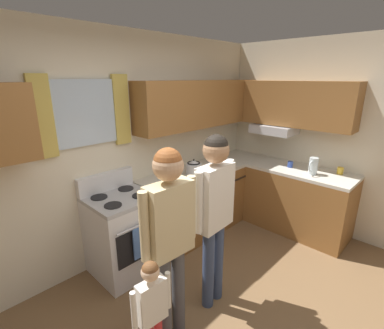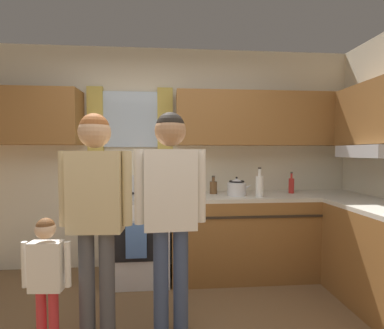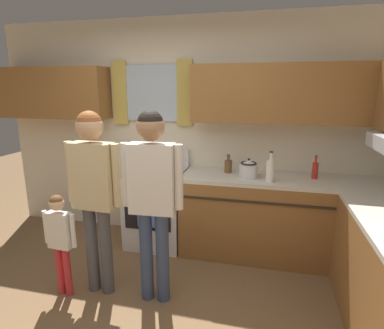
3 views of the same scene
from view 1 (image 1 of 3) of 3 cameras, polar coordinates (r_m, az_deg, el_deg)
name	(u,v)px [view 1 (image 1 of 3)]	position (r m, az deg, el deg)	size (l,w,h in m)	color
back_wall_unit	(121,136)	(3.20, -14.44, 5.65)	(4.60, 0.42, 2.60)	beige
right_wall_unit	(352,134)	(4.07, 30.01, 5.37)	(0.52, 4.05, 2.60)	beige
kitchen_counter_run	(242,198)	(4.06, 10.25, -6.74)	(2.16, 1.99, 0.90)	brown
stove_oven	(123,233)	(3.22, -14.05, -13.48)	(0.65, 0.67, 1.10)	silver
bottle_squat_brown	(172,170)	(3.51, -4.07, -1.17)	(0.08, 0.08, 0.21)	brown
bottle_milk_white	(211,164)	(3.63, 3.95, 0.19)	(0.08, 0.08, 0.31)	white
bottle_sauce_red	(219,156)	(4.11, 5.60, 1.84)	(0.06, 0.06, 0.25)	red
mug_mustard_yellow	(340,171)	(4.06, 28.17, -1.11)	(0.12, 0.08, 0.09)	gold
mug_cobalt_blue	(290,164)	(4.09, 19.57, 0.06)	(0.11, 0.07, 0.08)	#2D479E
stovetop_kettle	(194,167)	(3.55, 0.37, -0.58)	(0.27, 0.20, 0.21)	silver
water_pitcher	(313,166)	(3.87, 23.62, -0.30)	(0.19, 0.11, 0.22)	silver
adult_holding_child	(170,227)	(2.12, -4.61, -12.65)	(0.51, 0.22, 1.64)	#4C4C51
adult_in_plaid	(215,204)	(2.46, 4.66, -7.99)	(0.51, 0.22, 1.66)	#38476B
small_child	(152,306)	(2.17, -8.21, -26.75)	(0.32, 0.13, 0.94)	red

